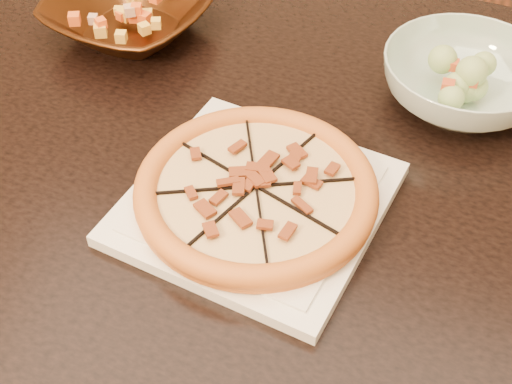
% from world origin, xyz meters
% --- Properties ---
extents(dining_table, '(1.61, 1.13, 0.75)m').
position_xyz_m(dining_table, '(0.08, 0.08, 0.66)').
color(dining_table, black).
rests_on(dining_table, floor).
extents(plate, '(0.36, 0.36, 0.02)m').
position_xyz_m(plate, '(0.21, -0.08, 0.76)').
color(plate, white).
rests_on(plate, dining_table).
extents(pizza, '(0.32, 0.32, 0.03)m').
position_xyz_m(pizza, '(0.21, -0.08, 0.78)').
color(pizza, orange).
rests_on(pizza, plate).
extents(bronze_bowl, '(0.31, 0.31, 0.07)m').
position_xyz_m(bronze_bowl, '(-0.12, 0.25, 0.78)').
color(bronze_bowl, '#44240E').
rests_on(bronze_bowl, dining_table).
extents(salad_bowl, '(0.26, 0.26, 0.08)m').
position_xyz_m(salad_bowl, '(0.44, 0.22, 0.79)').
color(salad_bowl, '#B1CBBE').
rests_on(salad_bowl, dining_table).
extents(salad, '(0.09, 0.13, 0.04)m').
position_xyz_m(salad, '(0.44, 0.22, 0.85)').
color(salad, '#94B465').
rests_on(salad, salad_bowl).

